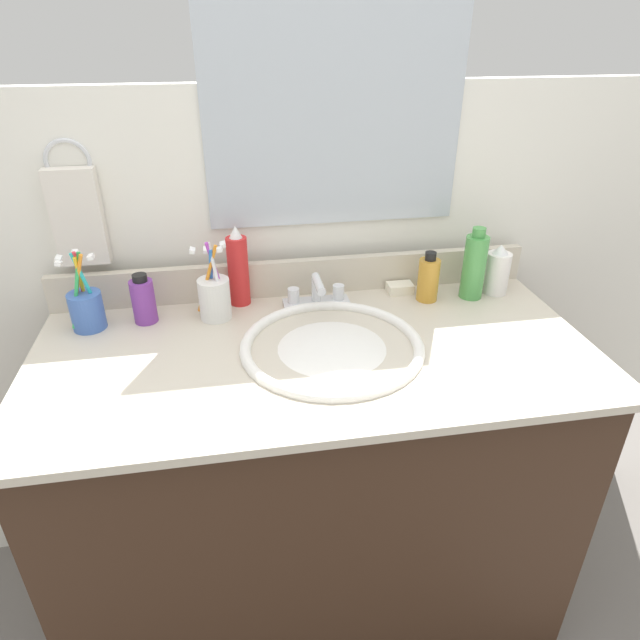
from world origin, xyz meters
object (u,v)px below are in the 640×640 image
Objects in this scene: bottle_spray_red at (238,269)px; bottle_toner_green at (474,266)px; bottle_oil_amber at (428,279)px; cup_white_ceramic at (215,297)px; faucet at (317,296)px; bottle_lotion_white at (497,271)px; hand_towel at (78,217)px; cup_blue_plastic at (86,308)px; soap_bar at (400,288)px; bottle_cream_purple at (143,300)px.

bottle_spray_red is 1.10× the size of bottle_toner_green.
bottle_oil_amber is 0.67× the size of cup_white_ceramic.
faucet is at bearing 4.00° from cup_white_ceramic.
bottle_oil_amber is 0.51m from cup_white_ceramic.
faucet is 1.25× the size of bottle_lotion_white.
hand_towel reaches higher than cup_blue_plastic.
bottle_lotion_white is 0.25m from soap_bar.
bottle_spray_red is at bearing 172.52° from bottle_oil_amber.
bottle_spray_red is at bearing 173.70° from bottle_toner_green.
faucet is 0.52m from cup_blue_plastic.
bottle_cream_purple reaches higher than faucet.
bottle_cream_purple is (-0.67, 0.00, -0.00)m from bottle_oil_amber.
bottle_toner_green is at bearing -0.44° from bottle_cream_purple.
bottle_cream_purple is 0.62× the size of cup_white_ceramic.
bottle_toner_green reaches higher than bottle_lotion_white.
bottle_lotion_white is at bearing 2.88° from bottle_oil_amber.
faucet is 0.39m from bottle_toner_green.
bottle_lotion_white reaches higher than soap_bar.
bottle_toner_green is 0.08m from bottle_lotion_white.
hand_towel is 3.44× the size of soap_bar.
faucet is 0.86× the size of cup_white_ceramic.
bottle_spray_red is 1.08× the size of cup_blue_plastic.
soap_bar is at bearing 170.41° from bottle_lotion_white.
bottle_spray_red is 1.69× the size of bottle_cream_purple.
bottle_toner_green is at bearing 0.25° from cup_blue_plastic.
bottle_oil_amber reaches higher than soap_bar.
bottle_toner_green is at bearing -7.10° from hand_towel.
cup_white_ceramic is 1.02× the size of cup_blue_plastic.
bottle_toner_green reaches higher than bottle_oil_amber.
hand_towel is 0.37m from bottle_spray_red.
bottle_lotion_white is (0.07, 0.01, -0.02)m from bottle_toner_green.
hand_towel reaches higher than bottle_spray_red.
soap_bar is at bearing -4.72° from hand_towel.
bottle_toner_green reaches higher than bottle_cream_purple.
hand_towel reaches higher than bottle_lotion_white.
bottle_cream_purple is at bearing -179.58° from bottle_lotion_white.
faucet is 0.40m from bottle_cream_purple.
soap_bar is (0.75, -0.06, -0.21)m from hand_towel.
faucet is 2.50× the size of soap_bar.
bottle_cream_purple is at bearing 4.66° from cup_blue_plastic.
bottle_toner_green is at bearing -2.09° from faucet.
cup_white_ceramic is at bearing -176.00° from faucet.
cup_blue_plastic reaches higher than bottle_lotion_white.
cup_blue_plastic is at bearing -179.05° from bottle_lotion_white.
hand_towel is 1.76× the size of bottle_oil_amber.
hand_towel is 0.57m from faucet.
bottle_spray_red is 0.64m from bottle_lotion_white.
bottle_spray_red is (-0.18, 0.05, 0.06)m from faucet.
cup_blue_plastic is at bearing -178.01° from faucet.
hand_towel is at bearing 93.56° from cup_blue_plastic.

